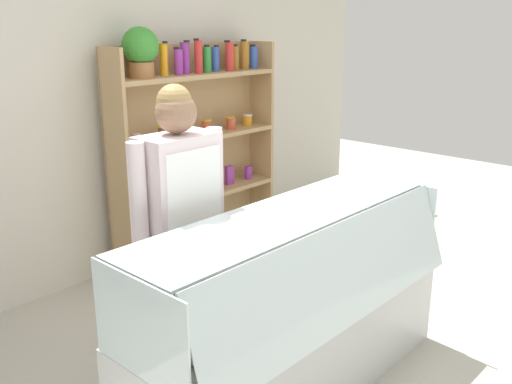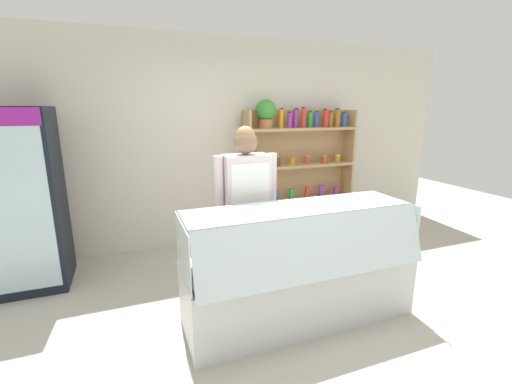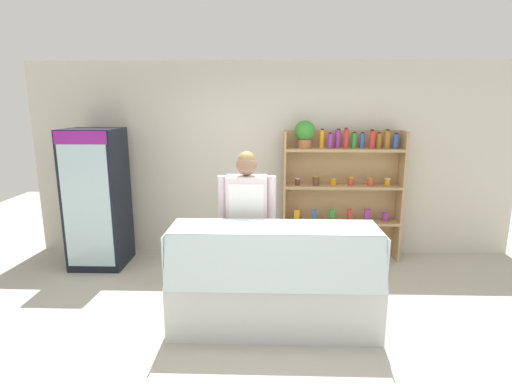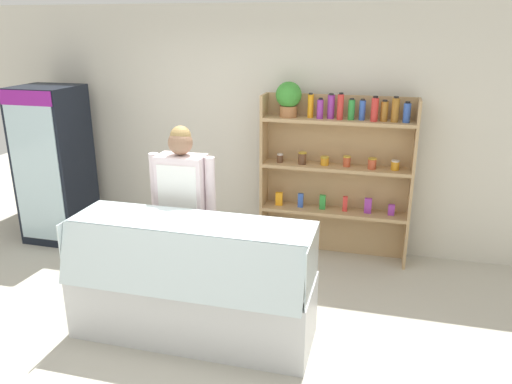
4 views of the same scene
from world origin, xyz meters
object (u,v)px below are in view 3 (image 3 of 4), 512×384
object	(u,v)px
drinks_fridge	(97,198)
shop_clerk	(247,214)
deli_display_case	(273,297)
shelving_unit	(337,181)

from	to	relation	value
drinks_fridge	shop_clerk	world-z (taller)	drinks_fridge
drinks_fridge	deli_display_case	bearing A→B (deg)	-33.08
drinks_fridge	shop_clerk	size ratio (longest dim) A/B	1.10
shelving_unit	deli_display_case	distance (m)	2.19
drinks_fridge	shop_clerk	xyz separation A→B (m)	(2.02, -0.95, 0.07)
deli_display_case	shelving_unit	bearing A→B (deg)	64.10
drinks_fridge	shelving_unit	world-z (taller)	shelving_unit
shop_clerk	drinks_fridge	bearing A→B (deg)	154.94
drinks_fridge	shop_clerk	bearing A→B (deg)	-25.06
deli_display_case	drinks_fridge	bearing A→B (deg)	146.92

